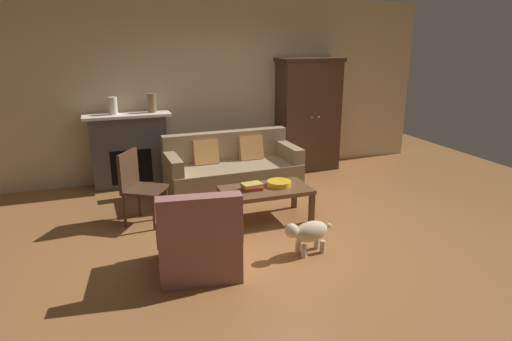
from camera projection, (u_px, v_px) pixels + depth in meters
ground_plane at (282, 229)px, 5.36m from camera, size 9.60×9.60×0.00m
back_wall at (222, 88)px, 7.24m from camera, size 7.20×0.10×2.80m
fireplace at (130, 149)px, 6.76m from camera, size 1.26×0.48×1.12m
armoire at (308, 115)px, 7.53m from camera, size 1.06×0.57×1.88m
couch at (232, 171)px, 6.53m from camera, size 1.94×0.91×0.86m
coffee_table at (266, 192)px, 5.52m from camera, size 1.10×0.60×0.42m
fruit_bowl at (279, 183)px, 5.58m from camera, size 0.30×0.30×0.06m
book_stack at (252, 186)px, 5.45m from camera, size 0.26×0.20×0.08m
mantel_vase_cream at (113, 106)px, 6.49m from camera, size 0.12×0.12×0.25m
mantel_vase_bronze at (152, 103)px, 6.66m from camera, size 0.12×0.12×0.28m
armchair_near_left at (199, 242)px, 4.32m from camera, size 0.87×0.86×0.88m
side_chair_wooden at (138, 183)px, 5.42m from camera, size 0.61×0.61×0.90m
dog at (308, 232)px, 4.69m from camera, size 0.57×0.25×0.39m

